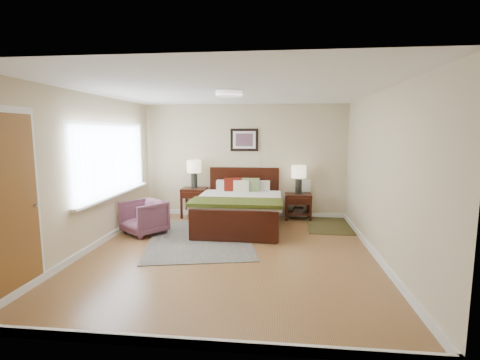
{
  "coord_description": "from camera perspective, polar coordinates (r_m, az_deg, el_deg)",
  "views": [
    {
      "loc": [
        0.73,
        -5.24,
        1.89
      ],
      "look_at": [
        0.08,
        0.81,
        1.05
      ],
      "focal_mm": 26.0,
      "sensor_mm": 36.0,
      "label": 1
    }
  ],
  "objects": [
    {
      "name": "armchair",
      "position": [
        6.74,
        -15.47,
        -5.94
      ],
      "size": [
        0.95,
        0.96,
        0.63
      ],
      "primitive_type": "imported",
      "rotation": [
        0.0,
        0.0,
        -0.64
      ],
      "color": "brown",
      "rests_on": "ground"
    },
    {
      "name": "front_wall",
      "position": [
        2.91,
        -8.6,
        -4.9
      ],
      "size": [
        4.5,
        0.04,
        2.5
      ],
      "primitive_type": "cube",
      "color": "#C3B78D",
      "rests_on": "ground"
    },
    {
      "name": "floor",
      "position": [
        5.62,
        -1.71,
        -11.79
      ],
      "size": [
        5.0,
        5.0,
        0.0
      ],
      "primitive_type": "plane",
      "color": "brown",
      "rests_on": "ground"
    },
    {
      "name": "nightstand_right",
      "position": [
        7.67,
        9.52,
        -3.83
      ],
      "size": [
        0.57,
        0.42,
        0.56
      ],
      "color": "black",
      "rests_on": "ground"
    },
    {
      "name": "window",
      "position": [
        6.64,
        -20.03,
        2.96
      ],
      "size": [
        0.11,
        2.72,
        1.32
      ],
      "color": "silver",
      "rests_on": "left_wall"
    },
    {
      "name": "left_wall",
      "position": [
        6.06,
        -23.34,
        1.16
      ],
      "size": [
        0.04,
        5.0,
        2.5
      ],
      "primitive_type": "cube",
      "color": "#C3B78D",
      "rests_on": "ground"
    },
    {
      "name": "ceiling",
      "position": [
        5.33,
        -1.82,
        14.44
      ],
      "size": [
        4.5,
        5.0,
        0.02
      ],
      "primitive_type": "cube",
      "color": "white",
      "rests_on": "back_wall"
    },
    {
      "name": "lamp_right",
      "position": [
        7.58,
        9.62,
        0.87
      ],
      "size": [
        0.31,
        0.31,
        0.61
      ],
      "color": "black",
      "rests_on": "nightstand_right"
    },
    {
      "name": "door",
      "position": [
        4.65,
        -33.62,
        -3.59
      ],
      "size": [
        0.06,
        1.0,
        2.18
      ],
      "color": "silver",
      "rests_on": "ground"
    },
    {
      "name": "wall_art",
      "position": [
        7.75,
        0.71,
        6.6
      ],
      "size": [
        0.62,
        0.05,
        0.5
      ],
      "color": "black",
      "rests_on": "back_wall"
    },
    {
      "name": "back_wall",
      "position": [
        7.8,
        0.77,
        3.15
      ],
      "size": [
        4.5,
        0.04,
        2.5
      ],
      "primitive_type": "cube",
      "color": "#C3B78D",
      "rests_on": "ground"
    },
    {
      "name": "right_wall",
      "position": [
        5.49,
        22.17,
        0.6
      ],
      "size": [
        0.04,
        5.0,
        2.5
      ],
      "primitive_type": "cube",
      "color": "#C3B78D",
      "rests_on": "ground"
    },
    {
      "name": "nightstand_left",
      "position": [
        7.83,
        -7.51,
        -2.24
      ],
      "size": [
        0.55,
        0.49,
        0.65
      ],
      "color": "black",
      "rests_on": "ground"
    },
    {
      "name": "bed",
      "position": [
        6.93,
        -0.07,
        -3.69
      ],
      "size": [
        1.67,
        2.02,
        1.09
      ],
      "color": "black",
      "rests_on": "ground"
    },
    {
      "name": "ceil_fixture",
      "position": [
        5.32,
        -1.82,
        14.07
      ],
      "size": [
        0.44,
        0.44,
        0.08
      ],
      "color": "white",
      "rests_on": "ceiling"
    },
    {
      "name": "lamp_left",
      "position": [
        7.77,
        -7.54,
        1.76
      ],
      "size": [
        0.31,
        0.31,
        0.61
      ],
      "color": "black",
      "rests_on": "nightstand_left"
    },
    {
      "name": "rug_persian",
      "position": [
        6.35,
        -6.51,
        -9.45
      ],
      "size": [
        2.23,
        2.79,
        0.01
      ],
      "primitive_type": "cube",
      "rotation": [
        0.0,
        0.0,
        0.21
      ],
      "color": "#0C1B3F",
      "rests_on": "ground"
    },
    {
      "name": "rug_navy",
      "position": [
        7.37,
        14.41,
        -7.21
      ],
      "size": [
        0.91,
        1.35,
        0.01
      ],
      "primitive_type": "cube",
      "rotation": [
        0.0,
        0.0,
        -0.02
      ],
      "color": "black",
      "rests_on": "ground"
    }
  ]
}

